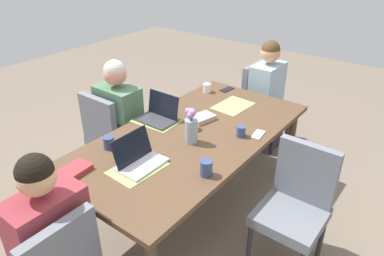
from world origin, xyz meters
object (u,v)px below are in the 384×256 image
Objects in this scene: phone_black at (227,89)px; phone_silver at (258,134)px; chair_head_left_left_far at (261,101)px; coffee_mug_near_right at (109,143)px; chair_near_left_mid at (111,134)px; coffee_mug_centre_right at (241,131)px; coffee_mug_centre_left at (206,168)px; dining_table at (192,141)px; person_head_right_left_near at (56,256)px; person_near_left_mid at (121,130)px; book_blue_cover at (203,118)px; coffee_mug_far_left at (191,124)px; laptop_head_right_left_near at (139,159)px; person_head_left_left_far at (265,102)px; chair_far_right_near at (296,201)px; laptop_near_left_mid at (159,115)px; book_red_cover at (75,170)px; flower_vase at (191,126)px; coffee_mug_near_left at (207,88)px.

phone_black is 1.00× the size of phone_silver.
coffee_mug_near_right is (1.94, -0.24, 0.30)m from chair_head_left_left_far.
chair_near_left_mid is 10.61× the size of coffee_mug_centre_right.
phone_black and phone_silver have the same top height.
phone_silver is (-0.67, 0.02, -0.05)m from coffee_mug_centre_left.
dining_table is at bearing -58.40° from coffee_mug_centre_right.
coffee_mug_centre_right is 0.57× the size of phone_silver.
person_head_right_left_near is 11.08× the size of coffee_mug_centre_left.
chair_head_left_left_far is (-1.44, 0.70, -0.03)m from person_near_left_mid.
phone_black is at bearing 150.42° from person_near_left_mid.
phone_black is (-0.92, -0.27, 0.08)m from dining_table.
book_blue_cover is at bearing 1.83° from chair_head_left_left_far.
coffee_mug_centre_right is 0.14m from phone_silver.
dining_table is at bearing 44.22° from coffee_mug_far_left.
chair_head_left_left_far reaches higher than dining_table.
laptop_head_right_left_near is at bearing -177.70° from person_head_right_left_near.
person_head_left_left_far is at bearing 179.28° from coffee_mug_far_left.
coffee_mug_near_right is (0.57, -1.23, 0.30)m from chair_far_right_near.
chair_near_left_mid is 0.10m from person_near_left_mid.
laptop_head_right_left_near is 3.77× the size of coffee_mug_centre_right.
laptop_near_left_mid reaches higher than book_red_cover.
flower_vase is 1.39× the size of book_red_cover.
book_red_cover is at bearing -25.50° from flower_vase.
coffee_mug_far_left reaches higher than dining_table.
person_near_left_mid is at bearing -83.69° from coffee_mug_far_left.
person_head_right_left_near is at bearing 25.77° from coffee_mug_near_right.
laptop_near_left_mid is at bearing -117.10° from coffee_mug_centre_left.
laptop_head_right_left_near is at bearing 56.07° from person_near_left_mid.
phone_silver is at bearing 60.55° from coffee_mug_near_left.
book_red_cover is (0.88, -0.30, 0.09)m from dining_table.
flower_vase reaches higher than laptop_near_left_mid.
coffee_mug_far_left is 0.96m from book_red_cover.
chair_head_left_left_far is at bearing 156.67° from coffee_mug_near_left.
book_red_cover is at bearing -172.80° from phone_black.
coffee_mug_centre_left is (0.27, 0.33, -0.08)m from flower_vase.
phone_silver is (-1.56, 0.42, 0.23)m from person_head_right_left_near.
dining_table is 0.52m from phone_silver.
person_head_left_left_far reaches higher than coffee_mug_near_right.
coffee_mug_near_right reaches higher than coffee_mug_centre_right.
person_head_right_left_near is at bearing 0.88° from person_head_left_left_far.
chair_head_left_left_far is at bearing -162.80° from phone_silver.
laptop_head_right_left_near is at bearing 61.81° from chair_near_left_mid.
flower_vase is 0.86m from book_red_cover.
person_head_right_left_near is at bearing 15.77° from book_blue_cover.
flower_vase reaches higher than chair_far_right_near.
dining_table is at bearing 1.51° from person_head_left_left_far.
laptop_near_left_mid reaches higher than phone_black.
chair_far_right_near is at bearing -119.67° from phone_black.
dining_table is 0.89m from chair_near_left_mid.
coffee_mug_near_right is at bearing 1.94° from coffee_mug_near_left.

